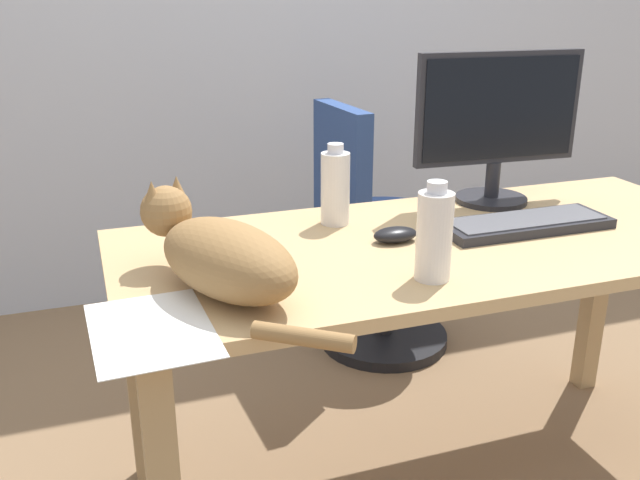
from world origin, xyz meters
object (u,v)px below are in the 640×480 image
(monitor, at_px, (498,122))
(spray_bottle, at_px, (434,235))
(keyboard, at_px, (525,224))
(computer_mouse, at_px, (395,235))
(water_bottle, at_px, (335,187))
(office_chair, at_px, (374,247))
(cat, at_px, (220,254))

(monitor, distance_m, spray_bottle, 0.62)
(monitor, height_order, keyboard, monitor)
(keyboard, bearing_deg, computer_mouse, 176.17)
(keyboard, relative_size, water_bottle, 2.11)
(monitor, height_order, spray_bottle, monitor)
(office_chair, height_order, keyboard, office_chair)
(office_chair, relative_size, monitor, 1.91)
(spray_bottle, bearing_deg, office_chair, 72.70)
(water_bottle, height_order, spray_bottle, spray_bottle)
(keyboard, height_order, cat, cat)
(office_chair, distance_m, water_bottle, 0.81)
(monitor, xyz_separation_m, computer_mouse, (-0.40, -0.21, -0.21))
(keyboard, distance_m, water_bottle, 0.49)
(office_chair, xyz_separation_m, water_bottle, (-0.38, -0.59, 0.42))
(keyboard, bearing_deg, water_bottle, 155.23)
(cat, bearing_deg, water_bottle, 42.01)
(monitor, height_order, cat, monitor)
(office_chair, distance_m, cat, 1.24)
(office_chair, relative_size, spray_bottle, 4.37)
(office_chair, height_order, spray_bottle, spray_bottle)
(office_chair, bearing_deg, monitor, -78.88)
(spray_bottle, bearing_deg, monitor, 46.33)
(spray_bottle, bearing_deg, water_bottle, 99.13)
(cat, xyz_separation_m, computer_mouse, (0.45, 0.15, -0.06))
(cat, bearing_deg, computer_mouse, 18.32)
(monitor, xyz_separation_m, keyboard, (-0.05, -0.23, -0.21))
(keyboard, height_order, water_bottle, water_bottle)
(monitor, distance_m, computer_mouse, 0.50)
(cat, distance_m, water_bottle, 0.49)
(water_bottle, distance_m, spray_bottle, 0.41)
(computer_mouse, height_order, spray_bottle, spray_bottle)
(office_chair, xyz_separation_m, computer_mouse, (-0.29, -0.77, 0.34))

